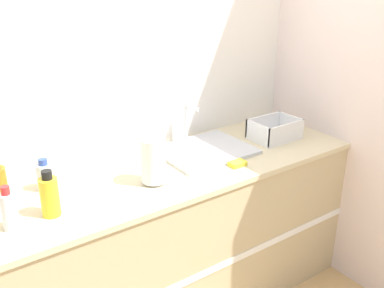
# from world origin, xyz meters

# --- Properties ---
(wall_back) EXTENTS (4.52, 0.06, 2.60)m
(wall_back) POSITION_xyz_m (0.00, 0.68, 1.30)
(wall_back) COLOR silver
(wall_back) RESTS_ON ground_plane
(wall_right) EXTENTS (0.06, 2.65, 2.60)m
(wall_right) POSITION_xyz_m (1.09, 0.33, 1.30)
(wall_right) COLOR silver
(wall_right) RESTS_ON ground_plane
(counter_cabinet) EXTENTS (2.14, 0.68, 0.91)m
(counter_cabinet) POSITION_xyz_m (0.00, 0.33, 0.46)
(counter_cabinet) COLOR tan
(counter_cabinet) RESTS_ON ground_plane
(sink) EXTENTS (0.51, 0.42, 0.25)m
(sink) POSITION_xyz_m (0.26, 0.40, 0.93)
(sink) COLOR silver
(sink) RESTS_ON counter_cabinet
(paper_towel_roll) EXTENTS (0.12, 0.12, 0.23)m
(paper_towel_roll) POSITION_xyz_m (-0.17, 0.23, 1.03)
(paper_towel_roll) COLOR #4C4C51
(paper_towel_roll) RESTS_ON counter_cabinet
(dish_rack) EXTENTS (0.29, 0.21, 0.12)m
(dish_rack) POSITION_xyz_m (0.74, 0.31, 0.96)
(dish_rack) COLOR white
(dish_rack) RESTS_ON counter_cabinet
(bottle_yellow) EXTENTS (0.08, 0.08, 0.21)m
(bottle_yellow) POSITION_xyz_m (-0.69, 0.22, 1.01)
(bottle_yellow) COLOR yellow
(bottle_yellow) RESTS_ON counter_cabinet
(bottle_clear) EXTENTS (0.08, 0.08, 0.16)m
(bottle_clear) POSITION_xyz_m (-0.63, 0.47, 0.98)
(bottle_clear) COLOR silver
(bottle_clear) RESTS_ON counter_cabinet
(bottle_white_spray) EXTENTS (0.06, 0.06, 0.19)m
(bottle_white_spray) POSITION_xyz_m (-0.86, 0.21, 1.00)
(bottle_white_spray) COLOR white
(bottle_white_spray) RESTS_ON counter_cabinet
(sponge) EXTENTS (0.09, 0.06, 0.02)m
(sponge) POSITION_xyz_m (0.30, 0.14, 0.92)
(sponge) COLOR yellow
(sponge) RESTS_ON counter_cabinet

